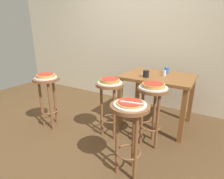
# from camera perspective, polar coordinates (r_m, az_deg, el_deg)

# --- Properties ---
(ground_plane) EXTENTS (6.00, 6.00, 0.00)m
(ground_plane) POSITION_cam_1_polar(r_m,az_deg,el_deg) (2.58, -9.38, -14.56)
(ground_plane) COLOR brown
(back_wall) EXTENTS (6.00, 0.10, 3.00)m
(back_wall) POSITION_cam_1_polar(r_m,az_deg,el_deg) (3.58, 7.64, 19.93)
(back_wall) COLOR beige
(back_wall) RESTS_ON ground_plane
(stool_foreground) EXTENTS (0.36, 0.36, 0.76)m
(stool_foreground) POSITION_cam_1_polar(r_m,az_deg,el_deg) (1.72, 5.51, -11.28)
(stool_foreground) COLOR brown
(stool_foreground) RESTS_ON ground_plane
(serving_plate_foreground) EXTENTS (0.30, 0.30, 0.01)m
(serving_plate_foreground) POSITION_cam_1_polar(r_m,az_deg,el_deg) (1.62, 5.74, -4.71)
(serving_plate_foreground) COLOR silver
(serving_plate_foreground) RESTS_ON stool_foreground
(pizza_foreground) EXTENTS (0.25, 0.25, 0.02)m
(pizza_foreground) POSITION_cam_1_polar(r_m,az_deg,el_deg) (1.62, 5.76, -4.19)
(pizza_foreground) COLOR tan
(pizza_foreground) RESTS_ON serving_plate_foreground
(stool_middle) EXTENTS (0.36, 0.36, 0.76)m
(stool_middle) POSITION_cam_1_polar(r_m,az_deg,el_deg) (2.74, -19.72, -0.73)
(stool_middle) COLOR brown
(stool_middle) RESTS_ON ground_plane
(serving_plate_middle) EXTENTS (0.30, 0.30, 0.01)m
(serving_plate_middle) POSITION_cam_1_polar(r_m,az_deg,el_deg) (2.68, -20.21, 3.58)
(serving_plate_middle) COLOR silver
(serving_plate_middle) RESTS_ON stool_middle
(pizza_middle) EXTENTS (0.25, 0.25, 0.05)m
(pizza_middle) POSITION_cam_1_polar(r_m,az_deg,el_deg) (2.68, -20.28, 4.17)
(pizza_middle) COLOR tan
(pizza_middle) RESTS_ON serving_plate_middle
(stool_leftside) EXTENTS (0.36, 0.36, 0.76)m
(stool_leftside) POSITION_cam_1_polar(r_m,az_deg,el_deg) (2.35, -0.65, -2.78)
(stool_leftside) COLOR brown
(stool_leftside) RESTS_ON ground_plane
(serving_plate_leftside) EXTENTS (0.32, 0.32, 0.01)m
(serving_plate_leftside) POSITION_cam_1_polar(r_m,az_deg,el_deg) (2.28, -0.67, 2.23)
(serving_plate_leftside) COLOR white
(serving_plate_leftside) RESTS_ON stool_leftside
(pizza_leftside) EXTENTS (0.25, 0.25, 0.05)m
(pizza_leftside) POSITION_cam_1_polar(r_m,az_deg,el_deg) (2.27, -0.67, 2.92)
(pizza_leftside) COLOR #B78442
(pizza_leftside) RESTS_ON serving_plate_leftside
(stool_rear) EXTENTS (0.36, 0.36, 0.76)m
(stool_rear) POSITION_cam_1_polar(r_m,az_deg,el_deg) (2.21, 12.55, -4.63)
(stool_rear) COLOR brown
(stool_rear) RESTS_ON ground_plane
(serving_plate_rear) EXTENTS (0.34, 0.34, 0.01)m
(serving_plate_rear) POSITION_cam_1_polar(r_m,az_deg,el_deg) (2.14, 12.94, 0.65)
(serving_plate_rear) COLOR silver
(serving_plate_rear) RESTS_ON stool_rear
(pizza_rear) EXTENTS (0.26, 0.26, 0.05)m
(pizza_rear) POSITION_cam_1_polar(r_m,az_deg,el_deg) (2.13, 13.00, 1.38)
(pizza_rear) COLOR tan
(pizza_rear) RESTS_ON serving_plate_rear
(dining_table) EXTENTS (0.99, 0.76, 0.77)m
(dining_table) POSITION_cam_1_polar(r_m,az_deg,el_deg) (2.73, 14.24, 1.93)
(dining_table) COLOR brown
(dining_table) RESTS_ON ground_plane
(cup_near_edge) EXTENTS (0.08, 0.08, 0.10)m
(cup_near_edge) POSITION_cam_1_polar(r_m,az_deg,el_deg) (2.55, 10.73, 4.94)
(cup_near_edge) COLOR black
(cup_near_edge) RESTS_ON dining_table
(cup_far_edge) EXTENTS (0.07, 0.07, 0.09)m
(cup_far_edge) POSITION_cam_1_polar(r_m,az_deg,el_deg) (2.86, 16.94, 5.84)
(cup_far_edge) COLOR #3360B2
(cup_far_edge) RESTS_ON dining_table
(condiment_shaker) EXTENTS (0.04, 0.04, 0.08)m
(condiment_shaker) POSITION_cam_1_polar(r_m,az_deg,el_deg) (2.68, 16.32, 5.02)
(condiment_shaker) COLOR white
(condiment_shaker) RESTS_ON dining_table
(pizza_server_knife) EXTENTS (0.22, 0.07, 0.01)m
(pizza_server_knife) POSITION_cam_1_polar(r_m,az_deg,el_deg) (1.58, 6.44, -4.17)
(pizza_server_knife) COLOR silver
(pizza_server_knife) RESTS_ON pizza_foreground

